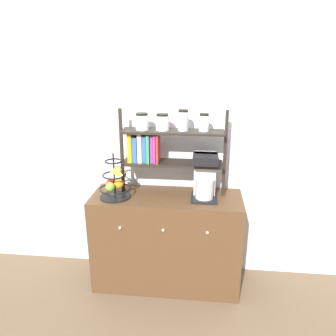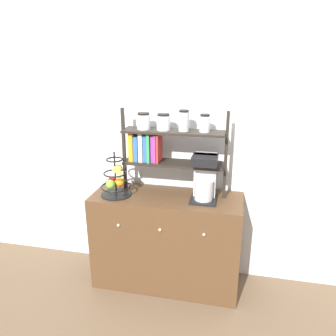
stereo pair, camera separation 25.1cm
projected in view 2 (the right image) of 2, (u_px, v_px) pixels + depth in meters
name	position (u px, v px, depth m)	size (l,w,h in m)	color
ground_plane	(161.00, 298.00, 2.64)	(12.00, 12.00, 0.00)	brown
wall_back	(173.00, 127.00, 2.68)	(7.00, 0.05, 2.60)	silver
sideboard	(167.00, 240.00, 2.72)	(1.19, 0.46, 0.80)	#4C331E
coffee_maker	(205.00, 178.00, 2.48)	(0.20, 0.22, 0.36)	black
fruit_stand	(116.00, 181.00, 2.58)	(0.24, 0.24, 0.36)	black
shelf_hutch	(162.00, 141.00, 2.53)	(0.83, 0.20, 0.68)	black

